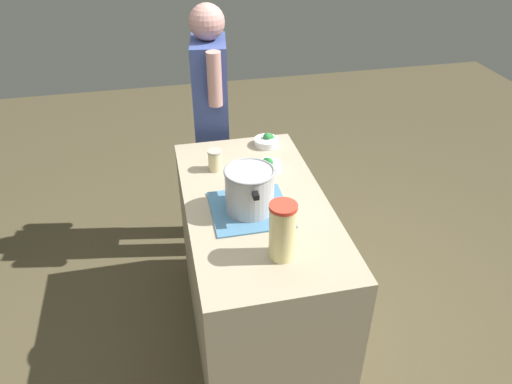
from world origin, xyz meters
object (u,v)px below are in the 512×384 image
Objects in this scene: mason_jar at (215,160)px; lemonade_pitcher at (282,231)px; broccoli_bowl_front at (269,166)px; cooking_pot at (250,189)px; broccoli_bowl_center at (267,141)px; person_cook at (212,126)px.

lemonade_pitcher is at bearing -167.46° from mason_jar.
mason_jar is at bearing 75.63° from broccoli_bowl_front.
cooking_pot is 2.14× the size of broccoli_bowl_center.
mason_jar is 0.80× the size of broccoli_bowl_center.
person_cook is at bearing 1.97° from cooking_pot.
broccoli_bowl_center is 0.47m from person_cook.
lemonade_pitcher is 0.94m from broccoli_bowl_center.
cooking_pot is 0.99m from person_cook.
cooking_pot is 0.63m from broccoli_bowl_center.
broccoli_bowl_front is 0.08× the size of person_cook.
broccoli_bowl_front is at bearing -9.14° from lemonade_pitcher.
broccoli_bowl_front is at bearing -27.37° from cooking_pot.
cooking_pot is at bearing 159.51° from broccoli_bowl_center.
mason_jar is (0.39, 0.10, -0.06)m from cooking_pot.
person_cook is (0.97, 0.03, -0.16)m from cooking_pot.
mason_jar is at bearing 122.12° from broccoli_bowl_center.
person_cook is (0.66, 0.20, -0.07)m from broccoli_bowl_front.
mason_jar is 0.87× the size of broccoli_bowl_front.
broccoli_bowl_front is (0.65, -0.10, -0.10)m from lemonade_pitcher.
cooking_pot is at bearing -165.54° from mason_jar.
person_cook reaches higher than broccoli_bowl_center.
person_cook reaches higher than mason_jar.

